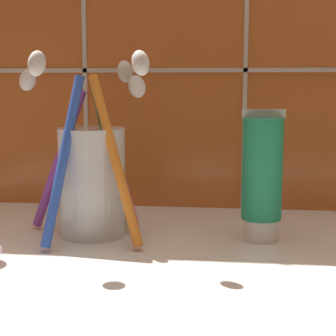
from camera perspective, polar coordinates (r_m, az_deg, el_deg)
The scene contains 4 objects.
sink_counter at distance 48.72cm, azimuth 5.66°, elevation -10.30°, with size 75.04×39.96×2.00cm, color silver.
tile_wall_backsplash at distance 66.66cm, azimuth 6.31°, elevation 14.80°, with size 85.04×1.72×47.87cm.
toothbrush_cup at distance 54.64cm, azimuth -7.69°, elevation -0.67°, with size 14.95×12.86×17.78cm.
toothpaste_tube at distance 53.11cm, azimuth 9.54°, elevation -0.89°, with size 3.97×3.78×12.38cm.
Camera 1 is at (0.63, -46.06, 16.88)cm, focal length 60.00 mm.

